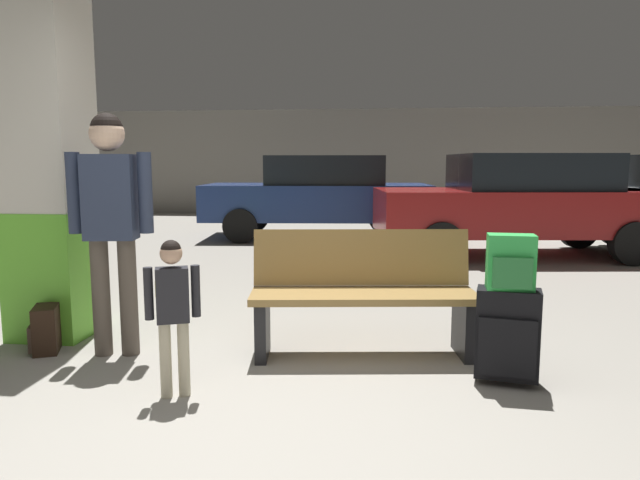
{
  "coord_description": "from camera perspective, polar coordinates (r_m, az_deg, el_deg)",
  "views": [
    {
      "loc": [
        0.69,
        -2.57,
        1.37
      ],
      "look_at": [
        0.27,
        1.3,
        0.85
      ],
      "focal_mm": 32.09,
      "sensor_mm": 36.0,
      "label": 1
    }
  ],
  "objects": [
    {
      "name": "ground_plane",
      "position": [
        6.76,
        0.17,
        -4.51
      ],
      "size": [
        18.0,
        18.0,
        0.1
      ],
      "primitive_type": "cube",
      "color": "gray"
    },
    {
      "name": "garage_back_wall",
      "position": [
        15.44,
        3.64,
        7.74
      ],
      "size": [
        18.0,
        0.12,
        2.8
      ],
      "primitive_type": "cube",
      "color": "gray",
      "rests_on": "ground_plane"
    },
    {
      "name": "structural_pillar",
      "position": [
        4.96,
        -25.51,
        7.54
      ],
      "size": [
        0.57,
        0.57,
        2.88
      ],
      "color": "#66C633",
      "rests_on": "ground_plane"
    },
    {
      "name": "bench",
      "position": [
        4.16,
        4.28,
        -5.31
      ],
      "size": [
        1.65,
        0.71,
        0.89
      ],
      "color": "#9E7A42",
      "rests_on": "ground_plane"
    },
    {
      "name": "suitcase",
      "position": [
        3.78,
        18.18,
        -8.91
      ],
      "size": [
        0.41,
        0.29,
        0.6
      ],
      "color": "black",
      "rests_on": "ground_plane"
    },
    {
      "name": "backpack_bright",
      "position": [
        3.68,
        18.48,
        -2.17
      ],
      "size": [
        0.29,
        0.21,
        0.34
      ],
      "color": "green",
      "rests_on": "suitcase"
    },
    {
      "name": "child",
      "position": [
        3.45,
        -14.5,
        -5.94
      ],
      "size": [
        0.3,
        0.18,
        0.94
      ],
      "color": "beige",
      "rests_on": "ground_plane"
    },
    {
      "name": "adult",
      "position": [
        4.27,
        -20.16,
        2.99
      ],
      "size": [
        0.58,
        0.25,
        1.72
      ],
      "color": "brown",
      "rests_on": "ground_plane"
    },
    {
      "name": "backpack_dark_floor",
      "position": [
        4.68,
        -25.69,
        -8.06
      ],
      "size": [
        0.27,
        0.32,
        0.34
      ],
      "color": "black",
      "rests_on": "ground_plane"
    },
    {
      "name": "parked_car_near",
      "position": [
        8.95,
        19.34,
        3.59
      ],
      "size": [
        4.27,
        2.18,
        1.51
      ],
      "color": "maroon",
      "rests_on": "ground_plane"
    },
    {
      "name": "parked_car_far",
      "position": [
        10.61,
        -0.1,
        4.59
      ],
      "size": [
        4.22,
        2.05,
        1.51
      ],
      "color": "navy",
      "rests_on": "ground_plane"
    }
  ]
}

